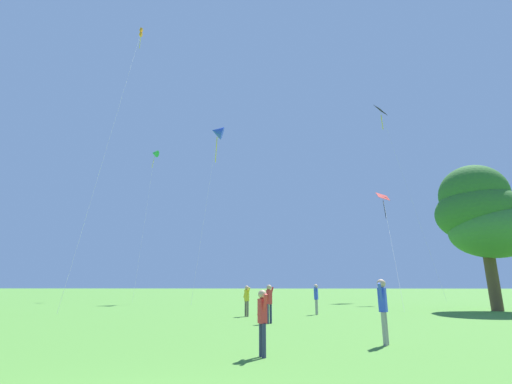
# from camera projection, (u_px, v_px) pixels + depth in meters

# --- Properties ---
(kite_black_large) EXTENTS (3.84, 7.59, 26.56)m
(kite_black_large) POSITION_uv_depth(u_px,v_px,m) (382.00, 117.00, 50.27)
(kite_black_large) COLOR black
(kite_black_large) RESTS_ON ground_plane
(kite_red_high) EXTENTS (3.26, 11.06, 10.62)m
(kite_red_high) POSITION_uv_depth(u_px,v_px,m) (384.00, 202.00, 34.83)
(kite_red_high) COLOR red
(kite_red_high) RESTS_ON ground_plane
(kite_orange_box) EXTENTS (1.23, 10.59, 28.04)m
(kite_orange_box) POSITION_uv_depth(u_px,v_px,m) (139.00, 38.00, 37.22)
(kite_orange_box) COLOR orange
(kite_orange_box) RESTS_ON ground_plane
(kite_green_small) EXTENTS (1.79, 7.13, 19.05)m
(kite_green_small) POSITION_uv_depth(u_px,v_px,m) (155.00, 154.00, 47.11)
(kite_green_small) COLOR green
(kite_green_small) RESTS_ON ground_plane
(kite_blue_delta) EXTENTS (1.92, 9.58, 20.61)m
(kite_blue_delta) POSITION_uv_depth(u_px,v_px,m) (217.00, 132.00, 43.32)
(kite_blue_delta) COLOR blue
(kite_blue_delta) RESTS_ON ground_plane
(person_child_small) EXTENTS (0.45, 0.41, 1.65)m
(person_child_small) POSITION_uv_depth(u_px,v_px,m) (269.00, 300.00, 15.84)
(person_child_small) COLOR #2D3351
(person_child_small) RESTS_ON ground_plane
(person_near_tree) EXTENTS (0.43, 0.41, 1.61)m
(person_near_tree) POSITION_uv_depth(u_px,v_px,m) (247.00, 298.00, 19.38)
(person_near_tree) COLOR #665B4C
(person_near_tree) RESTS_ON ground_plane
(person_in_blue_jacket) EXTENTS (0.36, 0.54, 1.79)m
(person_in_blue_jacket) POSITION_uv_depth(u_px,v_px,m) (383.00, 305.00, 10.22)
(person_in_blue_jacket) COLOR gray
(person_in_blue_jacket) RESTS_ON ground_plane
(person_foreground_watcher) EXTENTS (0.29, 0.46, 1.51)m
(person_foreground_watcher) POSITION_uv_depth(u_px,v_px,m) (262.00, 316.00, 8.51)
(person_foreground_watcher) COLOR #2D3351
(person_foreground_watcher) RESTS_ON ground_plane
(person_with_spool) EXTENTS (0.28, 0.53, 1.68)m
(person_with_spool) POSITION_uv_depth(u_px,v_px,m) (316.00, 296.00, 20.61)
(person_with_spool) COLOR gray
(person_with_spool) RESTS_ON ground_plane
(tree_left_oak) EXTENTS (6.10, 6.01, 9.95)m
(tree_left_oak) POSITION_uv_depth(u_px,v_px,m) (482.00, 215.00, 24.74)
(tree_left_oak) COLOR brown
(tree_left_oak) RESTS_ON ground_plane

